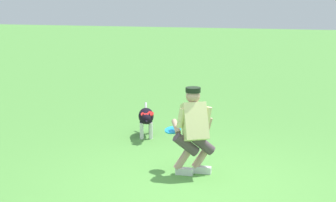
# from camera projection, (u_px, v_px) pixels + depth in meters

# --- Properties ---
(ground_plane) EXTENTS (60.00, 60.00, 0.00)m
(ground_plane) POSITION_uv_depth(u_px,v_px,m) (196.00, 183.00, 7.50)
(ground_plane) COLOR #549640
(person) EXTENTS (0.70, 0.52, 1.29)m
(person) POSITION_uv_depth(u_px,v_px,m) (194.00, 128.00, 7.74)
(person) COLOR silver
(person) RESTS_ON ground_plane
(dog) EXTENTS (0.44, 1.01, 0.55)m
(dog) POSITION_uv_depth(u_px,v_px,m) (146.00, 118.00, 9.78)
(dog) COLOR black
(dog) RESTS_ON ground_plane
(frisbee_flying) EXTENTS (0.33, 0.33, 0.07)m
(frisbee_flying) POSITION_uv_depth(u_px,v_px,m) (147.00, 114.00, 9.58)
(frisbee_flying) COLOR red
(frisbee_held) EXTENTS (0.31, 0.31, 0.07)m
(frisbee_held) POSITION_uv_depth(u_px,v_px,m) (173.00, 130.00, 7.99)
(frisbee_held) COLOR #1E97E4
(frisbee_held) RESTS_ON person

